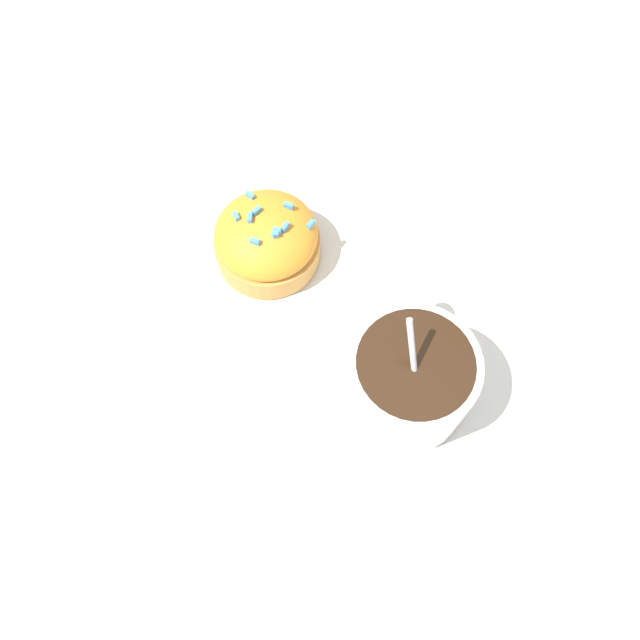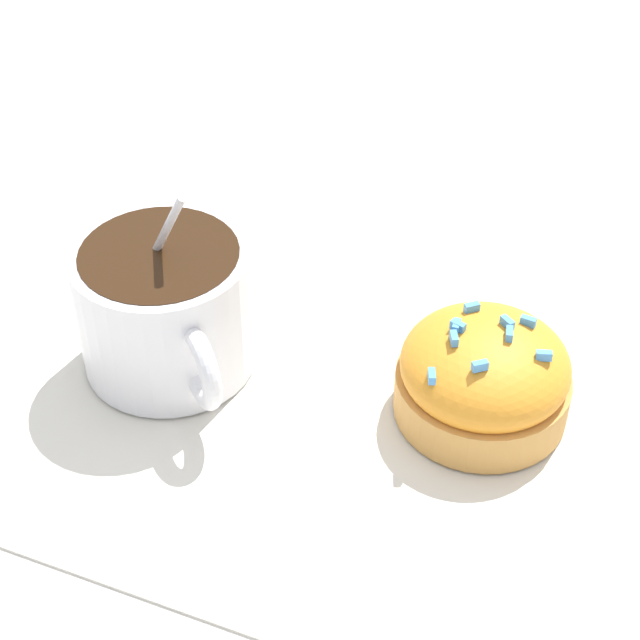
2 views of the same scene
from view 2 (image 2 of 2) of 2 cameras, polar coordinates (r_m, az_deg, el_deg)
name	(u,v)px [view 2 (image 2 of 2)]	position (r m, az deg, el deg)	size (l,w,h in m)	color
ground_plane	(323,384)	(0.53, 0.16, -3.41)	(3.00, 3.00, 0.00)	silver
paper_napkin	(323,381)	(0.53, 0.16, -3.29)	(0.33, 0.32, 0.00)	white
coffee_cup	(166,304)	(0.52, -8.23, 0.84)	(0.09, 0.10, 0.10)	white
frosted_pastry	(483,377)	(0.50, 8.71, -3.01)	(0.08, 0.08, 0.05)	#D19347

